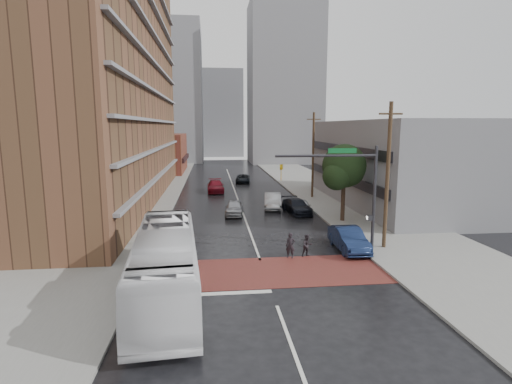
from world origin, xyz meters
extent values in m
plane|color=black|center=(0.00, 0.00, 0.00)|extent=(160.00, 160.00, 0.00)
cube|color=maroon|center=(0.00, 0.50, 0.01)|extent=(14.00, 5.00, 0.02)
cube|color=gray|center=(-11.50, 25.00, 0.07)|extent=(9.00, 90.00, 0.15)
cube|color=gray|center=(11.50, 25.00, 0.07)|extent=(9.00, 90.00, 0.15)
cube|color=brown|center=(-14.00, 24.00, 14.00)|extent=(10.00, 44.00, 28.00)
cube|color=brown|center=(-12.00, 54.00, 3.50)|extent=(8.00, 16.00, 7.00)
cube|color=slate|center=(16.50, 20.00, 4.50)|extent=(11.00, 26.00, 9.00)
cube|color=slate|center=(-14.00, 78.00, 16.00)|extent=(18.00, 16.00, 32.00)
cube|color=slate|center=(14.00, 72.00, 18.00)|extent=(16.00, 14.00, 36.00)
cube|color=slate|center=(0.00, 95.00, 12.00)|extent=(12.00, 10.00, 24.00)
cylinder|color=#332319|center=(8.50, 12.00, 2.00)|extent=(0.36, 0.36, 4.00)
sphere|color=black|center=(8.50, 12.00, 5.00)|extent=(3.80, 3.80, 3.80)
sphere|color=black|center=(7.60, 11.20, 4.20)|extent=(2.40, 2.40, 2.40)
sphere|color=black|center=(9.30, 12.80, 4.40)|extent=(2.60, 2.60, 2.60)
cylinder|color=#2D2D33|center=(7.30, 2.50, 3.60)|extent=(0.20, 0.20, 7.20)
cylinder|color=#2D2D33|center=(4.10, 2.50, 6.60)|extent=(6.40, 0.16, 0.16)
imported|color=gold|center=(1.30, 2.50, 5.60)|extent=(0.20, 0.16, 1.00)
cube|color=#0C5926|center=(5.10, 2.50, 6.90)|extent=(1.80, 0.05, 0.30)
cube|color=#2D2D33|center=(7.05, 2.50, 2.60)|extent=(0.30, 0.30, 0.35)
cylinder|color=#473321|center=(8.80, 4.00, 5.00)|extent=(0.26, 0.26, 10.00)
cube|color=#473321|center=(8.80, 4.00, 9.20)|extent=(1.60, 0.12, 0.12)
cylinder|color=#473321|center=(8.80, 24.00, 5.00)|extent=(0.26, 0.26, 10.00)
cube|color=#473321|center=(8.80, 24.00, 9.20)|extent=(1.60, 0.12, 0.12)
imported|color=silver|center=(-5.28, -2.42, 1.71)|extent=(3.83, 12.47, 3.42)
imported|color=black|center=(1.99, 2.81, 0.83)|extent=(0.69, 0.55, 1.65)
imported|color=#272127|center=(3.13, 3.00, 0.73)|extent=(0.83, 0.71, 1.47)
imported|color=#B0B2B8|center=(-0.87, 15.96, 0.70)|extent=(2.10, 4.27, 1.40)
imported|color=#A6A9AD|center=(3.24, 18.51, 0.79)|extent=(2.32, 4.99, 1.58)
imported|color=maroon|center=(-2.51, 29.85, 0.75)|extent=(2.20, 5.18, 1.49)
imported|color=black|center=(1.68, 38.15, 0.62)|extent=(2.53, 4.65, 1.24)
imported|color=#132044|center=(6.27, 4.00, 0.78)|extent=(1.68, 4.76, 1.57)
imported|color=black|center=(5.24, 16.00, 0.69)|extent=(2.65, 5.02, 1.39)
imported|color=#9B9EA2|center=(5.72, 16.00, 0.67)|extent=(1.66, 3.97, 1.34)
camera|label=1|loc=(-2.94, -21.49, 8.37)|focal=28.00mm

